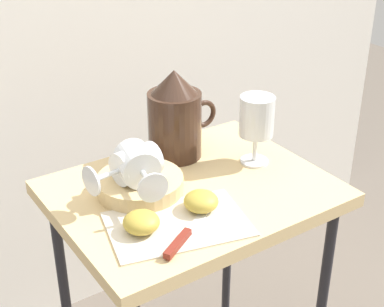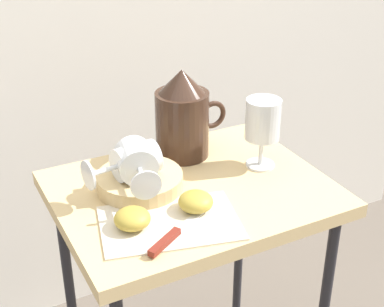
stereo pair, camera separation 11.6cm
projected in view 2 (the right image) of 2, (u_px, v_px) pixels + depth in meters
The scene contains 11 objects.
curtain_drape at pixel (94, 9), 1.53m from camera, with size 2.40×0.03×1.88m, color silver.
table at pixel (192, 216), 1.23m from camera, with size 0.56×0.44×0.69m.
linen_napkin at pixel (170, 223), 1.08m from camera, with size 0.26×0.17×0.00m, color beige.
basket_tray at pixel (140, 182), 1.18m from camera, with size 0.18×0.18×0.04m, color tan.
pitcher at pixel (183, 121), 1.29m from camera, with size 0.17×0.12×0.21m.
wine_glass_upright at pixel (263, 123), 1.23m from camera, with size 0.08×0.08×0.16m.
wine_glass_tipped_near at pixel (134, 161), 1.15m from camera, with size 0.16×0.08×0.07m.
wine_glass_tipped_far at pixel (136, 162), 1.14m from camera, with size 0.10×0.15×0.08m.
apple_half_left at pixel (132, 219), 1.06m from camera, with size 0.07×0.07×0.04m, color #B29938.
apple_half_right at pixel (196, 202), 1.11m from camera, with size 0.07×0.07×0.04m, color #B29938.
knife at pixel (175, 233), 1.04m from camera, with size 0.20×0.13×0.01m.
Camera 2 is at (-0.47, -0.91, 1.31)m, focal length 53.59 mm.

